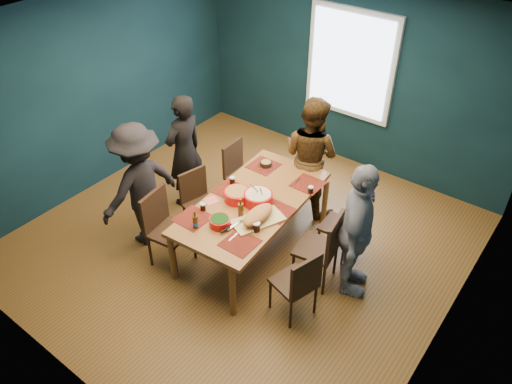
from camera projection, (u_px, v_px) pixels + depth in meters
room at (256, 138)px, 5.72m from camera, size 5.01×5.01×2.71m
dining_table at (253, 206)px, 5.81m from camera, size 1.15×2.09×0.77m
chair_left_far at (239, 169)px, 6.73m from camera, size 0.42×0.42×0.90m
chair_left_mid at (198, 197)px, 6.25m from camera, size 0.47×0.47×0.87m
chair_left_near at (163, 223)px, 5.76m from camera, size 0.49×0.49×0.96m
chair_right_far at (345, 223)px, 5.86m from camera, size 0.41×0.41×0.85m
chair_right_mid at (324, 245)px, 5.47m from camera, size 0.50×0.50×0.96m
chair_right_near at (299, 281)px, 5.09m from camera, size 0.49×0.49×0.88m
person_far_left at (184, 151)px, 6.56m from camera, size 0.42×0.61×1.61m
person_back at (311, 156)px, 6.45m from camera, size 0.84×0.68×1.64m
person_right at (356, 232)px, 5.24m from camera, size 0.73×1.04×1.65m
person_near_left at (140, 186)px, 5.93m from camera, size 0.70×1.10×1.62m
bowl_salad at (237, 195)px, 5.74m from camera, size 0.30×0.30×0.13m
bowl_dumpling at (258, 198)px, 5.68m from camera, size 0.33×0.33×0.31m
bowl_herbs at (220, 222)px, 5.38m from camera, size 0.23×0.23×0.10m
cutting_board at (258, 216)px, 5.42m from camera, size 0.49×0.74×0.16m
small_bowl at (266, 164)px, 6.33m from camera, size 0.15×0.15×0.06m
beer_bottle_a at (195, 222)px, 5.33m from camera, size 0.06×0.06×0.22m
beer_bottle_b at (241, 210)px, 5.48m from camera, size 0.06×0.06×0.24m
cola_glass_a at (203, 207)px, 5.59m from camera, size 0.07×0.07×0.09m
cola_glass_b at (257, 227)px, 5.30m from camera, size 0.08×0.08×0.11m
cola_glass_c at (311, 189)px, 5.86m from camera, size 0.06×0.06×0.09m
cola_glass_d at (232, 180)px, 6.00m from camera, size 0.07×0.07×0.09m
napkin_a at (277, 210)px, 5.63m from camera, size 0.17×0.17×0.00m
napkin_b at (211, 201)px, 5.76m from camera, size 0.18×0.18×0.00m
napkin_c at (238, 241)px, 5.20m from camera, size 0.19×0.19×0.00m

